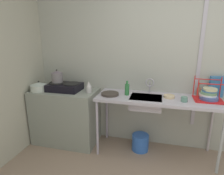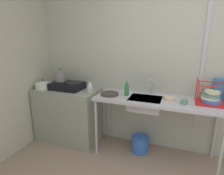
{
  "view_description": "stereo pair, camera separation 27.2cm",
  "coord_description": "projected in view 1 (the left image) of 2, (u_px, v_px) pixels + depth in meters",
  "views": [
    {
      "loc": [
        -0.41,
        -1.21,
        1.68
      ],
      "look_at": [
        -1.07,
        1.33,
        0.98
      ],
      "focal_mm": 29.72,
      "sensor_mm": 36.0,
      "label": 1
    },
    {
      "loc": [
        -0.15,
        -1.13,
        1.68
      ],
      "look_at": [
        -1.07,
        1.33,
        0.98
      ],
      "focal_mm": 29.72,
      "sensor_mm": 36.0,
      "label": 2
    }
  ],
  "objects": [
    {
      "name": "dish_rack",
      "position": [
        209.0,
        95.0,
        2.45
      ],
      "size": [
        0.36,
        0.3,
        0.3
      ],
      "color": "red",
      "rests_on": "counter_sink"
    },
    {
      "name": "cup_by_rack",
      "position": [
        184.0,
        99.0,
        2.41
      ],
      "size": [
        0.08,
        0.08,
        0.06
      ],
      "primitive_type": "cylinder",
      "color": "slate",
      "rests_on": "counter_sink"
    },
    {
      "name": "counter_concrete",
      "position": [
        66.0,
        116.0,
        3.05
      ],
      "size": [
        1.02,
        0.58,
        0.88
      ],
      "primitive_type": "cube",
      "color": "gray",
      "rests_on": "ground"
    },
    {
      "name": "wall_metal_strip",
      "position": [
        200.0,
        54.0,
        2.57
      ],
      "size": [
        0.05,
        0.01,
        2.14
      ],
      "primitive_type": "cube",
      "color": "#AFA9B7"
    },
    {
      "name": "cereal_box",
      "position": [
        216.0,
        87.0,
        2.58
      ],
      "size": [
        0.19,
        0.07,
        0.29
      ],
      "primitive_type": "cube",
      "rotation": [
        0.0,
        0.0,
        0.09
      ],
      "color": "teal",
      "rests_on": "counter_sink"
    },
    {
      "name": "pot_on_left_burner",
      "position": [
        57.0,
        77.0,
        2.9
      ],
      "size": [
        0.17,
        0.17,
        0.2
      ],
      "color": "slate",
      "rests_on": "stove"
    },
    {
      "name": "faucet",
      "position": [
        150.0,
        84.0,
        2.7
      ],
      "size": [
        0.13,
        0.07,
        0.24
      ],
      "color": "#AFA9B7",
      "rests_on": "counter_sink"
    },
    {
      "name": "bucket_on_floor",
      "position": [
        140.0,
        142.0,
        2.85
      ],
      "size": [
        0.25,
        0.25,
        0.25
      ],
      "primitive_type": "cylinder",
      "color": "blue",
      "rests_on": "ground"
    },
    {
      "name": "bottle_by_sink",
      "position": [
        127.0,
        89.0,
        2.68
      ],
      "size": [
        0.06,
        0.06,
        0.21
      ],
      "color": "#2E783D",
      "rests_on": "counter_sink"
    },
    {
      "name": "sink_basin",
      "position": [
        146.0,
        102.0,
        2.62
      ],
      "size": [
        0.44,
        0.35,
        0.16
      ],
      "primitive_type": "cube",
      "color": "#AFA9B7",
      "rests_on": "counter_sink"
    },
    {
      "name": "wall_back",
      "position": [
        189.0,
        63.0,
        2.69
      ],
      "size": [
        5.56,
        0.1,
        2.67
      ],
      "primitive_type": "cube",
      "color": "#A8A99F",
      "rests_on": "ground"
    },
    {
      "name": "pot_beside_stove",
      "position": [
        39.0,
        86.0,
        2.9
      ],
      "size": [
        0.27,
        0.27,
        0.16
      ],
      "color": "silver",
      "rests_on": "counter_concrete"
    },
    {
      "name": "counter_sink",
      "position": [
        157.0,
        102.0,
        2.61
      ],
      "size": [
        1.69,
        0.58,
        0.88
      ],
      "color": "#AFA9B7",
      "rests_on": "ground"
    },
    {
      "name": "percolator",
      "position": [
        89.0,
        87.0,
        2.8
      ],
      "size": [
        0.08,
        0.08,
        0.17
      ],
      "color": "silver",
      "rests_on": "counter_concrete"
    },
    {
      "name": "small_bowl_on_drainboard",
      "position": [
        169.0,
        96.0,
        2.57
      ],
      "size": [
        0.15,
        0.15,
        0.04
      ],
      "primitive_type": "cylinder",
      "color": "beige",
      "rests_on": "counter_sink"
    },
    {
      "name": "frying_pan",
      "position": [
        110.0,
        94.0,
        2.69
      ],
      "size": [
        0.26,
        0.26,
        0.03
      ],
      "primitive_type": "cylinder",
      "color": "#3A322C",
      "rests_on": "counter_sink"
    },
    {
      "name": "utensil_jar",
      "position": [
        199.0,
        92.0,
        2.65
      ],
      "size": [
        0.08,
        0.08,
        0.19
      ],
      "color": "#8E694F",
      "rests_on": "counter_sink"
    },
    {
      "name": "stove",
      "position": [
        65.0,
        87.0,
        2.91
      ],
      "size": [
        0.5,
        0.35,
        0.13
      ],
      "color": "black",
      "rests_on": "counter_concrete"
    }
  ]
}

